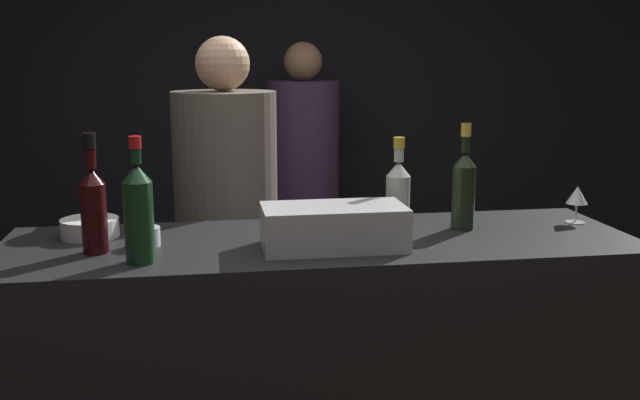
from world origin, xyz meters
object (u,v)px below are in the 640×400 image
rose_wine_bottle (398,192)px  candle_votive (146,237)px  red_wine_bottle_black_foil (93,204)px  person_in_hoodie (304,181)px  bowl_white (90,227)px  ice_bin_with_bottles (333,225)px  champagne_bottle (464,187)px  wine_glass (577,197)px  person_blond_tee (227,231)px  red_wine_bottle_burgundy (138,211)px

rose_wine_bottle → candle_votive: bearing=-174.2°
red_wine_bottle_black_foil → person_in_hoodie: bearing=64.3°
rose_wine_bottle → person_in_hoodie: bearing=93.0°
bowl_white → person_in_hoodie: size_ratio=0.11×
rose_wine_bottle → red_wine_bottle_black_foil: bearing=-172.0°
ice_bin_with_bottles → champagne_bottle: bearing=19.4°
person_in_hoodie → wine_glass: bearing=76.9°
candle_votive → person_blond_tee: (0.26, 0.65, -0.15)m
candle_votive → rose_wine_bottle: (0.81, 0.08, 0.10)m
red_wine_bottle_black_foil → person_blond_tee: 0.85m
red_wine_bottle_black_foil → rose_wine_bottle: bearing=8.0°
red_wine_bottle_burgundy → person_in_hoodie: bearing=69.4°
person_blond_tee → red_wine_bottle_burgundy: bearing=-145.2°
candle_votive → red_wine_bottle_burgundy: red_wine_bottle_burgundy is taller
bowl_white → candle_votive: bearing=-37.8°
ice_bin_with_bottles → rose_wine_bottle: rose_wine_bottle is taller
person_in_hoodie → person_blond_tee: size_ratio=1.00×
candle_votive → champagne_bottle: bearing=3.2°
bowl_white → wine_glass: 1.64m
bowl_white → person_in_hoodie: person_in_hoodie is taller
candle_votive → person_in_hoodie: bearing=67.5°
wine_glass → champagne_bottle: champagne_bottle is taller
red_wine_bottle_black_foil → person_in_hoodie: 2.01m
red_wine_bottle_black_foil → candle_votive: bearing=19.9°
bowl_white → candle_votive: (0.19, -0.15, -0.00)m
wine_glass → person_in_hoodie: 1.83m
ice_bin_with_bottles → person_in_hoodie: person_in_hoodie is taller
candle_votive → rose_wine_bottle: bearing=5.8°
bowl_white → red_wine_bottle_burgundy: bearing=-60.1°
wine_glass → rose_wine_bottle: rose_wine_bottle is taller
candle_votive → person_blond_tee: person_blond_tee is taller
person_in_hoodie → champagne_bottle: bearing=63.6°
candle_votive → rose_wine_bottle: 0.82m
wine_glass → person_in_hoodie: size_ratio=0.08×
wine_glass → red_wine_bottle_burgundy: 1.47m
wine_glass → champagne_bottle: size_ratio=0.36×
wine_glass → person_blond_tee: (-1.19, 0.57, -0.22)m
bowl_white → rose_wine_bottle: (1.00, -0.06, 0.10)m
bowl_white → red_wine_bottle_black_foil: (0.05, -0.20, 0.11)m
red_wine_bottle_burgundy → rose_wine_bottle: bearing=17.7°
red_wine_bottle_burgundy → red_wine_bottle_black_foil: bearing=137.9°
red_wine_bottle_black_foil → red_wine_bottle_burgundy: red_wine_bottle_burgundy is taller
red_wine_bottle_black_foil → wine_glass: bearing=4.7°
rose_wine_bottle → ice_bin_with_bottles: bearing=-143.0°
ice_bin_with_bottles → rose_wine_bottle: bearing=37.0°
bowl_white → person_in_hoodie: bearing=60.4°
ice_bin_with_bottles → bowl_white: 0.79m
red_wine_bottle_burgundy → person_blond_tee: person_blond_tee is taller
rose_wine_bottle → person_blond_tee: person_blond_tee is taller
champagne_bottle → person_in_hoodie: bearing=100.3°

